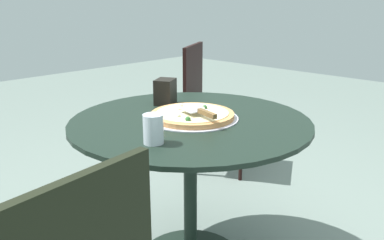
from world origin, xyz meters
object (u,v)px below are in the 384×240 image
Objects in this scene: pizza_server at (200,111)px; pizza_on_tray at (192,115)px; patio_chair_corner at (210,97)px; drinking_cup at (153,129)px; napkin_dispenser at (165,92)px; patio_table at (190,154)px.

pizza_on_tray is at bearing -21.85° from pizza_server.
drinking_cup is at bearing 123.36° from patio_chair_corner.
napkin_dispenser is at bearing -18.94° from pizza_server.
pizza_server is 1.21m from patio_chair_corner.
drinking_cup is (-0.11, 0.31, 0.04)m from pizza_on_tray.
napkin_dispenser is (0.26, -0.10, 0.22)m from patio_table.
pizza_on_tray is 3.72× the size of drinking_cup.
patio_chair_corner is (0.75, -0.92, -0.23)m from pizza_server.
drinking_cup reaches higher than patio_table.
pizza_server reaches higher than pizza_on_tray.
drinking_cup reaches higher than pizza_server.
pizza_on_tray is at bearing -69.97° from drinking_cup.
patio_chair_corner is at bearing -56.64° from drinking_cup.
patio_chair_corner is (0.43, -0.81, -0.24)m from napkin_dispenser.
patio_table is 1.14× the size of patio_chair_corner.
pizza_on_tray is at bearing -135.76° from napkin_dispenser.
patio_table is at bearing 101.25° from pizza_on_tray.
napkin_dispenser reaches higher than pizza_on_tray.
napkin_dispenser is (0.37, -0.39, 0.01)m from drinking_cup.
patio_table is 9.69× the size of drinking_cup.
drinking_cup is 0.86× the size of napkin_dispenser.
napkin_dispenser is at bearing 117.71° from patio_chair_corner.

